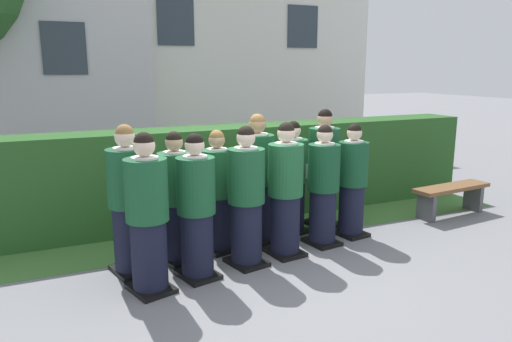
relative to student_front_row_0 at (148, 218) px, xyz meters
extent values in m
plane|color=slate|center=(1.48, 0.29, -0.81)|extent=(60.00, 60.00, 0.00)
cylinder|color=black|center=(0.00, 0.00, -0.42)|extent=(0.37, 0.37, 0.78)
cube|color=black|center=(0.00, 0.00, -0.78)|extent=(0.51, 0.57, 0.05)
cylinder|color=#19512D|center=(0.00, 0.00, 0.29)|extent=(0.44, 0.44, 0.64)
cylinder|color=white|center=(0.00, 0.00, 0.62)|extent=(0.27, 0.27, 0.03)
cube|color=gold|center=(-0.06, 0.20, 0.42)|extent=(0.04, 0.02, 0.28)
sphere|color=beige|center=(0.00, 0.00, 0.74)|extent=(0.22, 0.22, 0.22)
sphere|color=black|center=(0.00, 0.00, 0.78)|extent=(0.20, 0.20, 0.20)
cylinder|color=black|center=(0.56, 0.13, -0.43)|extent=(0.36, 0.36, 0.75)
cube|color=black|center=(0.56, 0.13, -0.78)|extent=(0.48, 0.54, 0.05)
cylinder|color=#19512D|center=(0.56, 0.13, 0.25)|extent=(0.42, 0.42, 0.62)
cylinder|color=white|center=(0.56, 0.13, 0.57)|extent=(0.26, 0.26, 0.03)
cube|color=gold|center=(0.51, 0.33, 0.38)|extent=(0.04, 0.02, 0.27)
sphere|color=beige|center=(0.56, 0.13, 0.69)|extent=(0.21, 0.21, 0.21)
sphere|color=black|center=(0.56, 0.13, 0.73)|extent=(0.19, 0.19, 0.19)
cylinder|color=black|center=(1.20, 0.24, -0.42)|extent=(0.37, 0.37, 0.77)
cube|color=black|center=(1.20, 0.24, -0.78)|extent=(0.48, 0.55, 0.05)
cylinder|color=#19512D|center=(1.20, 0.24, 0.28)|extent=(0.43, 0.43, 0.63)
cylinder|color=white|center=(1.20, 0.24, 0.60)|extent=(0.27, 0.27, 0.03)
cube|color=gold|center=(1.15, 0.44, 0.41)|extent=(0.04, 0.02, 0.28)
sphere|color=beige|center=(1.20, 0.24, 0.72)|extent=(0.22, 0.22, 0.22)
sphere|color=black|center=(1.20, 0.24, 0.76)|extent=(0.20, 0.20, 0.20)
cube|color=white|center=(1.14, 0.51, 0.18)|extent=(0.15, 0.04, 0.20)
cylinder|color=black|center=(1.76, 0.33, -0.42)|extent=(0.37, 0.37, 0.77)
cube|color=black|center=(1.76, 0.33, -0.78)|extent=(0.45, 0.53, 0.05)
cylinder|color=#1E5B33|center=(1.76, 0.33, 0.28)|extent=(0.43, 0.43, 0.64)
cylinder|color=white|center=(1.76, 0.33, 0.60)|extent=(0.27, 0.27, 0.03)
cube|color=#236038|center=(1.73, 0.54, 0.41)|extent=(0.04, 0.02, 0.28)
sphere|color=beige|center=(1.76, 0.33, 0.73)|extent=(0.22, 0.22, 0.22)
sphere|color=black|center=(1.76, 0.33, 0.77)|extent=(0.20, 0.20, 0.20)
cube|color=white|center=(1.72, 0.61, 0.19)|extent=(0.15, 0.03, 0.20)
cylinder|color=black|center=(2.39, 0.46, -0.44)|extent=(0.35, 0.35, 0.74)
cube|color=black|center=(2.39, 0.46, -0.78)|extent=(0.43, 0.51, 0.05)
cylinder|color=#144728|center=(2.39, 0.46, 0.23)|extent=(0.42, 0.42, 0.61)
cylinder|color=white|center=(2.39, 0.46, 0.54)|extent=(0.26, 0.26, 0.03)
cube|color=navy|center=(2.36, 0.65, 0.36)|extent=(0.04, 0.02, 0.27)
sphere|color=beige|center=(2.39, 0.46, 0.66)|extent=(0.21, 0.21, 0.21)
sphere|color=black|center=(2.39, 0.46, 0.70)|extent=(0.19, 0.19, 0.19)
cube|color=white|center=(2.35, 0.72, 0.14)|extent=(0.15, 0.03, 0.20)
cylinder|color=black|center=(2.93, 0.59, -0.44)|extent=(0.35, 0.35, 0.72)
cube|color=black|center=(2.93, 0.59, -0.78)|extent=(0.43, 0.50, 0.05)
cylinder|color=#144728|center=(2.93, 0.59, 0.22)|extent=(0.41, 0.41, 0.60)
cylinder|color=white|center=(2.93, 0.59, 0.52)|extent=(0.25, 0.25, 0.03)
cube|color=navy|center=(2.90, 0.78, 0.34)|extent=(0.04, 0.02, 0.26)
sphere|color=beige|center=(2.93, 0.59, 0.64)|extent=(0.20, 0.20, 0.20)
sphere|color=black|center=(2.93, 0.59, 0.67)|extent=(0.19, 0.19, 0.19)
cube|color=white|center=(2.89, 0.85, 0.13)|extent=(0.15, 0.03, 0.20)
cylinder|color=black|center=(-0.09, 0.57, -0.41)|extent=(0.38, 0.38, 0.79)
cube|color=black|center=(-0.09, 0.57, -0.78)|extent=(0.50, 0.57, 0.05)
cylinder|color=#19512D|center=(-0.09, 0.57, 0.31)|extent=(0.44, 0.44, 0.65)
cylinder|color=white|center=(-0.09, 0.57, 0.64)|extent=(0.28, 0.28, 0.03)
cube|color=gold|center=(-0.14, 0.77, 0.44)|extent=(0.04, 0.02, 0.29)
sphere|color=beige|center=(-0.09, 0.57, 0.76)|extent=(0.22, 0.22, 0.22)
sphere|color=olive|center=(-0.09, 0.57, 0.80)|extent=(0.20, 0.20, 0.20)
cube|color=white|center=(-0.16, 0.84, 0.21)|extent=(0.15, 0.04, 0.20)
cylinder|color=black|center=(0.47, 0.67, -0.44)|extent=(0.35, 0.35, 0.73)
cube|color=black|center=(0.47, 0.67, -0.78)|extent=(0.48, 0.54, 0.05)
cylinder|color=#1E5B33|center=(0.47, 0.67, 0.23)|extent=(0.41, 0.41, 0.60)
cylinder|color=white|center=(0.47, 0.67, 0.54)|extent=(0.26, 0.26, 0.03)
cube|color=#236038|center=(0.42, 0.86, 0.35)|extent=(0.04, 0.02, 0.27)
sphere|color=tan|center=(0.47, 0.67, 0.65)|extent=(0.21, 0.21, 0.21)
sphere|color=black|center=(0.47, 0.67, 0.69)|extent=(0.19, 0.19, 0.19)
cylinder|color=black|center=(1.05, 0.80, -0.45)|extent=(0.34, 0.34, 0.72)
cube|color=black|center=(1.05, 0.80, -0.78)|extent=(0.45, 0.52, 0.05)
cylinder|color=#1E5B33|center=(1.05, 0.80, 0.21)|extent=(0.41, 0.41, 0.59)
cylinder|color=white|center=(1.05, 0.80, 0.51)|extent=(0.25, 0.25, 0.03)
cube|color=gold|center=(1.00, 0.99, 0.33)|extent=(0.04, 0.02, 0.26)
sphere|color=tan|center=(1.05, 0.80, 0.63)|extent=(0.20, 0.20, 0.20)
sphere|color=olive|center=(1.05, 0.80, 0.66)|extent=(0.19, 0.19, 0.19)
cube|color=white|center=(0.98, 1.06, 0.12)|extent=(0.15, 0.04, 0.20)
cylinder|color=black|center=(1.65, 0.92, -0.41)|extent=(0.38, 0.38, 0.79)
cube|color=black|center=(1.65, 0.92, -0.78)|extent=(0.49, 0.57, 0.05)
cylinder|color=#19512D|center=(1.65, 0.92, 0.32)|extent=(0.45, 0.45, 0.66)
cylinder|color=white|center=(1.65, 0.92, 0.65)|extent=(0.28, 0.28, 0.03)
cube|color=navy|center=(1.60, 1.13, 0.45)|extent=(0.04, 0.02, 0.29)
sphere|color=tan|center=(1.65, 0.92, 0.78)|extent=(0.22, 0.22, 0.22)
sphere|color=olive|center=(1.65, 0.92, 0.82)|extent=(0.21, 0.21, 0.21)
cube|color=white|center=(1.59, 1.20, 0.22)|extent=(0.15, 0.04, 0.20)
cylinder|color=black|center=(2.25, 1.05, -0.44)|extent=(0.35, 0.35, 0.73)
cube|color=black|center=(2.25, 1.05, -0.78)|extent=(0.48, 0.54, 0.05)
cylinder|color=#1E5B33|center=(2.25, 1.05, 0.23)|extent=(0.41, 0.41, 0.60)
cylinder|color=white|center=(2.25, 1.05, 0.54)|extent=(0.26, 0.26, 0.03)
cube|color=#236038|center=(2.20, 1.24, 0.35)|extent=(0.04, 0.02, 0.27)
sphere|color=beige|center=(2.25, 1.05, 0.66)|extent=(0.21, 0.21, 0.21)
sphere|color=black|center=(2.25, 1.05, 0.69)|extent=(0.19, 0.19, 0.19)
cube|color=white|center=(2.18, 1.31, 0.14)|extent=(0.15, 0.05, 0.20)
cylinder|color=black|center=(2.81, 1.13, -0.41)|extent=(0.38, 0.38, 0.80)
cube|color=black|center=(2.81, 1.13, -0.78)|extent=(0.52, 0.59, 0.05)
cylinder|color=#19512D|center=(2.81, 1.13, 0.32)|extent=(0.45, 0.45, 0.66)
cylinder|color=white|center=(2.81, 1.13, 0.65)|extent=(0.28, 0.28, 0.03)
cube|color=gold|center=(2.75, 1.34, 0.45)|extent=(0.04, 0.02, 0.29)
sphere|color=tan|center=(2.81, 1.13, 0.78)|extent=(0.23, 0.23, 0.23)
sphere|color=black|center=(2.81, 1.13, 0.82)|extent=(0.21, 0.21, 0.21)
cube|color=#285623|center=(1.48, 2.06, -0.09)|extent=(9.00, 0.70, 1.43)
cube|color=#2D3842|center=(-0.31, 6.59, 1.90)|extent=(0.90, 0.04, 1.10)
cube|color=silver|center=(4.00, 9.11, 1.91)|extent=(7.75, 4.12, 5.44)
cube|color=#2D3842|center=(2.26, 7.02, 2.57)|extent=(0.90, 0.04, 1.10)
cube|color=#2D3842|center=(5.74, 7.02, 2.57)|extent=(0.90, 0.04, 1.10)
cube|color=brown|center=(4.93, 0.72, -0.36)|extent=(1.43, 0.49, 0.06)
cube|color=#4C4C51|center=(4.38, 0.67, -0.60)|extent=(0.11, 0.33, 0.42)
cube|color=#4C4C51|center=(5.48, 0.77, -0.60)|extent=(0.11, 0.33, 0.42)
cube|color=#477A38|center=(1.48, 1.26, -0.80)|extent=(9.00, 0.90, 0.01)
camera|label=1|loc=(-0.92, -4.77, 1.51)|focal=33.93mm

